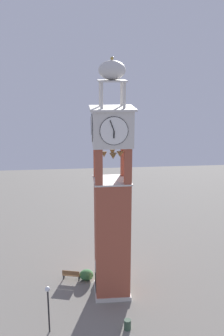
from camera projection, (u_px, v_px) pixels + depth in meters
ground at (112, 292)px, 33.69m from camera, size 80.00×80.00×0.00m
clock_tower at (112, 203)px, 31.52m from camera, size 3.37×3.37×19.49m
park_bench at (71, 275)px, 35.48m from camera, size 0.84×1.66×0.95m
lamp_post at (48, 301)px, 28.10m from camera, size 0.36×0.36×3.72m
trash_bin at (127, 325)px, 28.94m from camera, size 0.52×0.52×0.80m
shrub_near_entry at (86, 275)px, 35.55m from camera, size 1.27×1.27×0.89m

